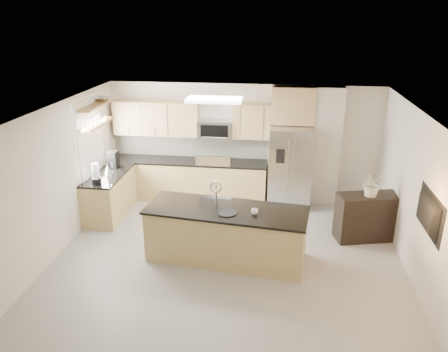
# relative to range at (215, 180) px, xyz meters

# --- Properties ---
(floor) EXTENTS (6.50, 6.50, 0.00)m
(floor) POSITION_rel_range_xyz_m (0.60, -2.92, -0.47)
(floor) COLOR gray
(floor) RESTS_ON ground
(ceiling) EXTENTS (6.00, 6.50, 0.02)m
(ceiling) POSITION_rel_range_xyz_m (0.60, -2.92, 2.13)
(ceiling) COLOR white
(ceiling) RESTS_ON wall_back
(wall_back) EXTENTS (6.00, 0.02, 2.60)m
(wall_back) POSITION_rel_range_xyz_m (0.60, 0.33, 0.83)
(wall_back) COLOR beige
(wall_back) RESTS_ON floor
(wall_front) EXTENTS (6.00, 0.02, 2.60)m
(wall_front) POSITION_rel_range_xyz_m (0.60, -6.17, 0.83)
(wall_front) COLOR beige
(wall_front) RESTS_ON floor
(wall_left) EXTENTS (0.02, 6.50, 2.60)m
(wall_left) POSITION_rel_range_xyz_m (-2.40, -2.92, 0.83)
(wall_left) COLOR beige
(wall_left) RESTS_ON floor
(wall_right) EXTENTS (0.02, 6.50, 2.60)m
(wall_right) POSITION_rel_range_xyz_m (3.60, -2.92, 0.83)
(wall_right) COLOR beige
(wall_right) RESTS_ON floor
(back_counter) EXTENTS (3.55, 0.66, 1.44)m
(back_counter) POSITION_rel_range_xyz_m (-0.63, 0.01, -0.00)
(back_counter) COLOR tan
(back_counter) RESTS_ON floor
(left_counter) EXTENTS (0.66, 1.50, 0.92)m
(left_counter) POSITION_rel_range_xyz_m (-2.07, -1.07, -0.01)
(left_counter) COLOR tan
(left_counter) RESTS_ON floor
(range) EXTENTS (0.76, 0.64, 1.14)m
(range) POSITION_rel_range_xyz_m (0.00, 0.00, 0.00)
(range) COLOR black
(range) RESTS_ON floor
(upper_cabinets) EXTENTS (3.50, 0.33, 0.75)m
(upper_cabinets) POSITION_rel_range_xyz_m (-0.70, 0.16, 1.35)
(upper_cabinets) COLOR tan
(upper_cabinets) RESTS_ON wall_back
(microwave) EXTENTS (0.76, 0.40, 0.40)m
(microwave) POSITION_rel_range_xyz_m (0.00, 0.12, 1.16)
(microwave) COLOR #ABACAE
(microwave) RESTS_ON upper_cabinets
(refrigerator) EXTENTS (0.92, 0.78, 1.78)m
(refrigerator) POSITION_rel_range_xyz_m (1.66, -0.05, 0.42)
(refrigerator) COLOR #ABACAE
(refrigerator) RESTS_ON floor
(partition_column) EXTENTS (0.60, 0.30, 2.60)m
(partition_column) POSITION_rel_range_xyz_m (2.42, 0.18, 0.83)
(partition_column) COLOR beige
(partition_column) RESTS_ON floor
(window) EXTENTS (0.04, 1.15, 1.65)m
(window) POSITION_rel_range_xyz_m (-2.38, -1.07, 1.18)
(window) COLOR white
(window) RESTS_ON wall_left
(shelf_lower) EXTENTS (0.30, 1.20, 0.04)m
(shelf_lower) POSITION_rel_range_xyz_m (-2.25, -0.97, 1.48)
(shelf_lower) COLOR olive
(shelf_lower) RESTS_ON wall_left
(shelf_upper) EXTENTS (0.30, 1.20, 0.04)m
(shelf_upper) POSITION_rel_range_xyz_m (-2.25, -0.97, 1.85)
(shelf_upper) COLOR olive
(shelf_upper) RESTS_ON wall_left
(ceiling_fixture) EXTENTS (1.00, 0.50, 0.06)m
(ceiling_fixture) POSITION_rel_range_xyz_m (0.20, -1.32, 2.09)
(ceiling_fixture) COLOR white
(ceiling_fixture) RESTS_ON ceiling
(island) EXTENTS (2.83, 1.30, 1.37)m
(island) POSITION_rel_range_xyz_m (0.57, -2.48, 0.00)
(island) COLOR tan
(island) RESTS_ON floor
(credenza) EXTENTS (1.20, 0.72, 0.90)m
(credenza) POSITION_rel_range_xyz_m (3.10, -1.44, -0.02)
(credenza) COLOR black
(credenza) RESTS_ON floor
(cup) EXTENTS (0.12, 0.12, 0.09)m
(cup) POSITION_rel_range_xyz_m (1.06, -2.63, 0.52)
(cup) COLOR white
(cup) RESTS_ON island
(platter) EXTENTS (0.34, 0.34, 0.02)m
(platter) POSITION_rel_range_xyz_m (0.61, -2.65, 0.48)
(platter) COLOR black
(platter) RESTS_ON island
(blender) EXTENTS (0.18, 0.18, 0.42)m
(blender) POSITION_rel_range_xyz_m (-2.07, -1.62, 0.63)
(blender) COLOR black
(blender) RESTS_ON left_counter
(kettle) EXTENTS (0.21, 0.21, 0.26)m
(kettle) POSITION_rel_range_xyz_m (-2.03, -1.16, 0.56)
(kettle) COLOR #ABACAE
(kettle) RESTS_ON left_counter
(coffee_maker) EXTENTS (0.19, 0.24, 0.36)m
(coffee_maker) POSITION_rel_range_xyz_m (-2.09, -0.66, 0.62)
(coffee_maker) COLOR black
(coffee_maker) RESTS_ON left_counter
(bowl) EXTENTS (0.44, 0.44, 0.10)m
(bowl) POSITION_rel_range_xyz_m (-2.25, -0.58, 1.92)
(bowl) COLOR #ABACAE
(bowl) RESTS_ON shelf_upper
(flower_vase) EXTENTS (0.83, 0.79, 0.72)m
(flower_vase) POSITION_rel_range_xyz_m (3.11, -1.47, 0.78)
(flower_vase) COLOR silver
(flower_vase) RESTS_ON credenza
(television) EXTENTS (0.14, 1.08, 0.62)m
(television) POSITION_rel_range_xyz_m (3.51, -3.12, 0.88)
(television) COLOR black
(television) RESTS_ON wall_right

